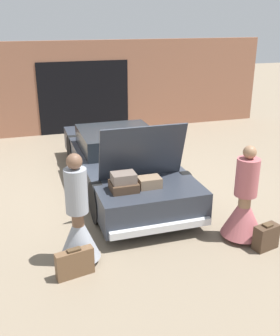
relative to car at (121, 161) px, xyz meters
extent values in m
plane|color=#7F705B|center=(0.00, -0.01, -0.54)|extent=(40.00, 40.00, 0.00)
cube|color=#9E664C|center=(0.00, 4.50, 0.86)|extent=(12.00, 0.12, 2.80)
cube|color=black|center=(0.00, 4.42, 0.56)|extent=(2.80, 0.02, 2.20)
cube|color=#2D333D|center=(0.00, -0.01, -0.08)|extent=(1.81, 4.97, 0.56)
cube|color=#1E2328|center=(0.00, 0.29, 0.40)|extent=(1.59, 1.59, 0.41)
cylinder|color=black|center=(-0.83, 1.53, -0.16)|extent=(0.18, 0.75, 0.75)
cylinder|color=black|center=(0.84, 1.53, -0.16)|extent=(0.18, 0.75, 0.75)
cylinder|color=black|center=(-0.83, -1.50, -0.16)|extent=(0.18, 0.75, 0.75)
cylinder|color=black|center=(0.84, -1.50, -0.16)|extent=(0.18, 0.75, 0.75)
cube|color=silver|center=(0.00, -2.54, -0.26)|extent=(1.72, 0.10, 0.12)
cube|color=#2D333D|center=(0.00, -1.53, 0.70)|extent=(1.54, 0.33, 1.01)
cube|color=#473323|center=(-0.45, -1.91, 0.27)|extent=(0.45, 0.41, 0.15)
cube|color=#8C7259|center=(0.01, -1.91, 0.29)|extent=(0.38, 0.28, 0.18)
cube|color=#75665B|center=(-0.45, -1.91, 0.43)|extent=(0.39, 0.29, 0.16)
cylinder|color=brown|center=(-1.33, -2.64, -0.12)|extent=(0.18, 0.18, 0.83)
cone|color=#9399A3|center=(-1.33, -2.64, -0.08)|extent=(0.61, 0.61, 0.75)
cylinder|color=#9399A3|center=(-1.33, -2.64, 0.62)|extent=(0.32, 0.32, 0.66)
sphere|color=brown|center=(-1.33, -2.64, 1.06)|extent=(0.23, 0.23, 0.23)
cylinder|color=#997051|center=(1.34, -2.76, -0.15)|extent=(0.20, 0.20, 0.78)
cone|color=#B25B60|center=(1.34, -2.76, -0.11)|extent=(0.69, 0.69, 0.70)
cylinder|color=#B25B60|center=(1.34, -2.76, 0.55)|extent=(0.36, 0.36, 0.62)
sphere|color=#997051|center=(1.34, -2.76, 0.96)|extent=(0.21, 0.21, 0.21)
cube|color=brown|center=(-1.46, -2.97, -0.33)|extent=(0.56, 0.24, 0.41)
cube|color=#4C3823|center=(-1.46, -2.97, -0.11)|extent=(0.20, 0.12, 0.02)
cube|color=#473323|center=(1.53, -3.17, -0.34)|extent=(0.44, 0.28, 0.40)
cube|color=#4C3823|center=(1.53, -3.17, -0.12)|extent=(0.16, 0.15, 0.02)
camera|label=1|loc=(-1.97, -7.71, 2.90)|focal=42.00mm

